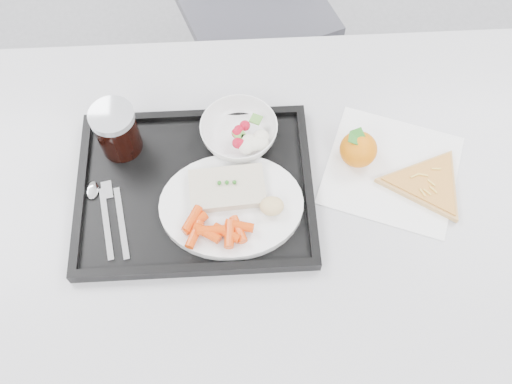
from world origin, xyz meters
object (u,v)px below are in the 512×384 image
object	(u,v)px
salad_bowl	(239,132)
tangerine	(358,149)
pizza_slice	(428,184)
dinner_plate	(231,205)
table	(264,210)
tray	(195,189)
cola_glass	(117,130)

from	to	relation	value
salad_bowl	tangerine	world-z (taller)	tangerine
pizza_slice	dinner_plate	bearing A→B (deg)	-174.95
table	salad_bowl	distance (m)	0.17
tangerine	tray	bearing A→B (deg)	-169.90
tray	tangerine	xyz separation A→B (m)	(0.32, 0.06, 0.03)
dinner_plate	pizza_slice	bearing A→B (deg)	5.05
table	tray	bearing A→B (deg)	173.56
pizza_slice	tangerine	bearing A→B (deg)	151.70
dinner_plate	pizza_slice	size ratio (longest dim) A/B	1.17
dinner_plate	cola_glass	xyz separation A→B (m)	(-0.21, 0.15, 0.05)
cola_glass	pizza_slice	xyz separation A→B (m)	(0.59, -0.12, -0.06)
dinner_plate	cola_glass	size ratio (longest dim) A/B	2.50
salad_bowl	cola_glass	xyz separation A→B (m)	(-0.23, -0.00, 0.03)
table	tangerine	xyz separation A→B (m)	(0.19, 0.07, 0.10)
salad_bowl	pizza_slice	bearing A→B (deg)	-18.47
dinner_plate	cola_glass	distance (m)	0.26
dinner_plate	pizza_slice	world-z (taller)	dinner_plate
table	pizza_slice	xyz separation A→B (m)	(0.32, 0.00, 0.08)
tray	pizza_slice	world-z (taller)	tray
table	pizza_slice	bearing A→B (deg)	0.41
cola_glass	tangerine	world-z (taller)	cola_glass
table	dinner_plate	size ratio (longest dim) A/B	4.44
dinner_plate	tangerine	xyz separation A→B (m)	(0.25, 0.10, 0.01)
tray	tangerine	size ratio (longest dim) A/B	5.59
tray	cola_glass	bearing A→B (deg)	144.44
table	tray	xyz separation A→B (m)	(-0.13, 0.01, 0.08)
tray	pizza_slice	distance (m)	0.45
dinner_plate	tray	bearing A→B (deg)	145.92
tray	tangerine	world-z (taller)	tangerine
tangerine	dinner_plate	bearing A→B (deg)	-157.65
tray	tangerine	distance (m)	0.33
salad_bowl	cola_glass	world-z (taller)	cola_glass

